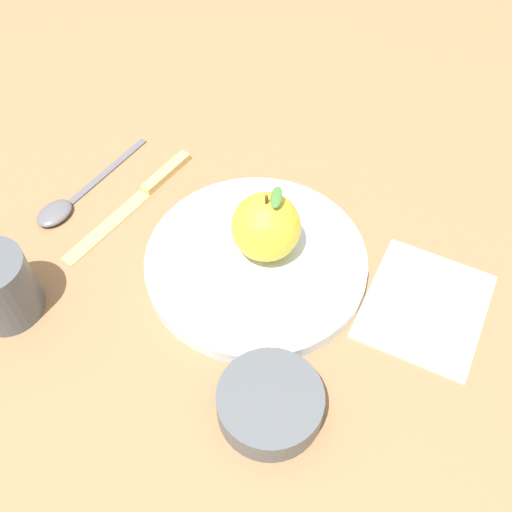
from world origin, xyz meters
The scene contains 7 objects.
ground_plane centered at (0.00, 0.00, 0.00)m, with size 2.40×2.40×0.00m, color olive.
dinner_plate centered at (0.03, -0.02, 0.01)m, with size 0.25×0.25×0.02m.
apple centered at (0.04, -0.01, 0.06)m, with size 0.08×0.08×0.09m.
side_bowl centered at (0.03, -0.20, 0.02)m, with size 0.10×0.10×0.03m.
knife centered at (-0.11, 0.09, 0.00)m, with size 0.15×0.18×0.01m.
spoon centered at (-0.20, 0.08, 0.01)m, with size 0.13×0.16×0.01m.
linen_napkin centered at (0.21, -0.08, 0.00)m, with size 0.12×0.14×0.00m, color silver.
Camera 1 is at (0.01, -0.42, 0.55)m, focal length 41.94 mm.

